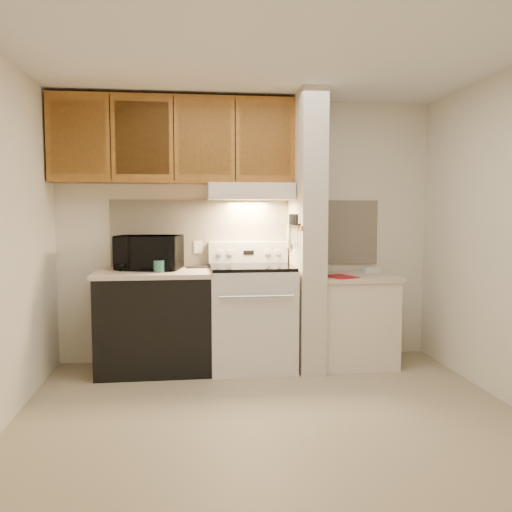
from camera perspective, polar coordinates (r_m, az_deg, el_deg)
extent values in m
plane|color=tan|center=(4.04, 1.52, -16.24)|extent=(3.60, 3.60, 0.00)
plane|color=white|center=(3.91, 1.61, 20.35)|extent=(3.60, 3.60, 0.00)
cube|color=white|center=(5.26, -0.91, 2.63)|extent=(3.60, 2.50, 0.02)
cube|color=white|center=(3.93, -25.36, 1.40)|extent=(0.02, 3.00, 2.50)
cube|color=white|center=(4.42, 25.30, 1.74)|extent=(0.02, 3.00, 2.50)
cube|color=#F6E5C4|center=(5.25, -0.89, 2.46)|extent=(2.60, 0.02, 0.63)
cube|color=silver|center=(5.02, -0.46, -6.58)|extent=(0.76, 0.65, 0.92)
cube|color=black|center=(4.70, -0.01, -6.87)|extent=(0.50, 0.01, 0.30)
cylinder|color=silver|center=(4.62, 0.05, -4.29)|extent=(0.65, 0.02, 0.02)
cube|color=black|center=(4.94, -0.47, -1.18)|extent=(0.74, 0.64, 0.03)
cube|color=silver|center=(5.21, -0.83, 0.41)|extent=(0.76, 0.08, 0.20)
cube|color=black|center=(5.17, -0.78, 0.37)|extent=(0.10, 0.01, 0.04)
cylinder|color=silver|center=(5.15, -3.88, 0.34)|extent=(0.05, 0.02, 0.05)
cylinder|color=silver|center=(5.15, -2.77, 0.35)|extent=(0.05, 0.02, 0.05)
cylinder|color=silver|center=(5.19, 1.20, 0.39)|extent=(0.05, 0.02, 0.05)
cylinder|color=silver|center=(5.21, 2.29, 0.40)|extent=(0.05, 0.02, 0.05)
cube|color=black|center=(5.01, -10.61, -6.98)|extent=(1.00, 0.63, 0.87)
cube|color=beige|center=(4.93, -10.69, -1.80)|extent=(1.04, 0.67, 0.04)
cube|color=black|center=(5.12, -6.08, -1.19)|extent=(0.23, 0.09, 0.02)
cylinder|color=#2C6358|center=(4.82, -10.18, -1.07)|extent=(0.10, 0.10, 0.11)
cube|color=silver|center=(5.22, -6.13, 0.93)|extent=(0.08, 0.01, 0.12)
imported|color=black|center=(5.06, -11.19, 0.37)|extent=(0.63, 0.49, 0.31)
cube|color=beige|center=(5.00, 5.36, 2.49)|extent=(0.22, 0.70, 2.50)
cube|color=#995E22|center=(4.97, 4.05, 3.06)|extent=(0.01, 0.70, 0.04)
cube|color=black|center=(4.92, 4.10, 3.28)|extent=(0.02, 0.42, 0.04)
cube|color=silver|center=(4.77, 4.32, 2.02)|extent=(0.01, 0.03, 0.16)
cylinder|color=black|center=(4.76, 4.34, 3.82)|extent=(0.02, 0.02, 0.10)
cube|color=silver|center=(4.86, 4.12, 1.96)|extent=(0.01, 0.04, 0.18)
cylinder|color=black|center=(4.85, 4.13, 3.84)|extent=(0.02, 0.02, 0.10)
cube|color=silver|center=(4.92, 3.96, 1.88)|extent=(0.01, 0.04, 0.20)
cylinder|color=black|center=(4.93, 3.94, 3.86)|extent=(0.02, 0.02, 0.10)
cube|color=silver|center=(4.99, 3.81, 2.15)|extent=(0.01, 0.04, 0.16)
cylinder|color=black|center=(5.01, 3.77, 3.88)|extent=(0.02, 0.02, 0.10)
cube|color=silver|center=(5.10, 3.58, 2.09)|extent=(0.01, 0.04, 0.18)
cylinder|color=black|center=(5.08, 3.60, 3.89)|extent=(0.02, 0.02, 0.10)
cube|color=gray|center=(5.14, 3.51, 2.06)|extent=(0.03, 0.09, 0.22)
cube|color=silver|center=(5.22, 10.25, -6.82)|extent=(0.70, 0.60, 0.81)
cube|color=beige|center=(5.15, 10.32, -2.19)|extent=(0.74, 0.64, 0.04)
cube|color=#A3171C|center=(4.96, 8.86, -2.15)|extent=(0.31, 0.35, 0.01)
cube|color=white|center=(5.39, 11.99, -1.46)|extent=(0.18, 0.13, 0.04)
cube|color=silver|center=(5.04, -0.64, 6.79)|extent=(0.78, 0.44, 0.15)
cube|color=silver|center=(4.83, -0.36, 6.34)|extent=(0.78, 0.04, 0.06)
cube|color=#995E22|center=(5.09, -8.61, 11.91)|extent=(2.18, 0.33, 0.77)
cube|color=#995E22|center=(5.02, -18.23, 11.83)|extent=(0.46, 0.01, 0.63)
cube|color=black|center=(4.98, -15.09, 11.97)|extent=(0.01, 0.01, 0.73)
cube|color=#995E22|center=(4.95, -11.89, 12.07)|extent=(0.46, 0.01, 0.63)
cube|color=black|center=(4.93, -8.66, 12.14)|extent=(0.01, 0.01, 0.73)
cube|color=#995E22|center=(4.93, -5.42, 12.17)|extent=(0.46, 0.01, 0.63)
cube|color=black|center=(4.95, -2.20, 12.17)|extent=(0.01, 0.01, 0.73)
cube|color=#995E22|center=(4.98, 1.00, 12.12)|extent=(0.46, 0.01, 0.63)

